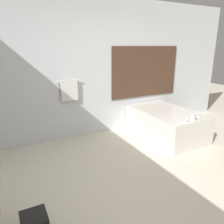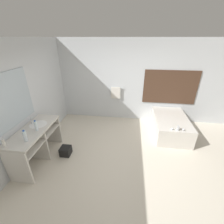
% 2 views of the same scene
% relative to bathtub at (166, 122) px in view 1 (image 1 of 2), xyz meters
% --- Properties ---
extents(ground_plane, '(16.00, 16.00, 0.00)m').
position_rel_bathtub_xyz_m(ground_plane, '(-1.47, -1.41, -0.29)').
color(ground_plane, beige).
rests_on(ground_plane, ground).
extents(wall_back_with_blinds, '(7.40, 0.13, 2.70)m').
position_rel_bathtub_xyz_m(wall_back_with_blinds, '(-1.42, 0.82, 1.05)').
color(wall_back_with_blinds, silver).
rests_on(wall_back_with_blinds, ground_plane).
extents(bathtub, '(0.96, 1.56, 0.65)m').
position_rel_bathtub_xyz_m(bathtub, '(0.00, 0.00, 0.00)').
color(bathtub, silver).
rests_on(bathtub, ground_plane).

